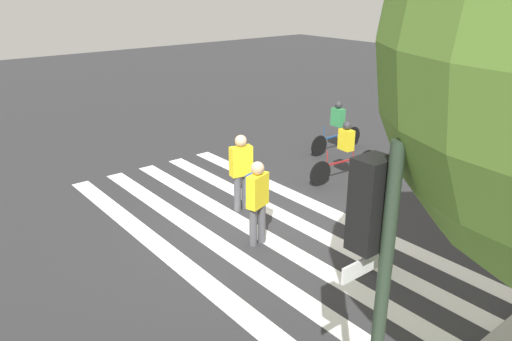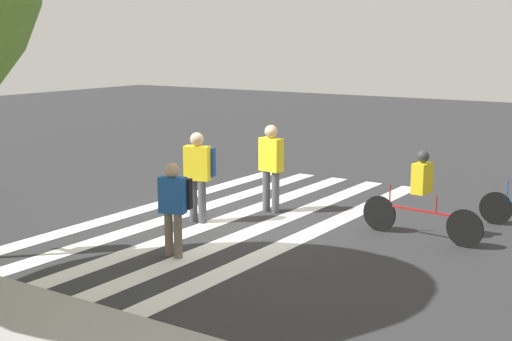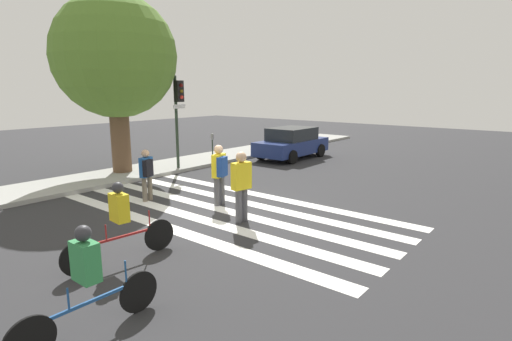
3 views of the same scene
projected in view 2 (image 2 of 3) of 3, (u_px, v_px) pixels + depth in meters
name	position (u px, v px, depth m)	size (l,w,h in m)	color
ground_plane	(226.00, 219.00, 14.31)	(60.00, 60.00, 0.00)	#2D2D30
crosswalk_stripes	(226.00, 219.00, 14.31)	(4.32, 10.00, 0.01)	white
pedestrian_child_with_backpack	(271.00, 163.00, 14.69)	(0.54, 0.31, 1.83)	#4C4C51
pedestrian_adult_tall_backpack	(199.00, 170.00, 13.88)	(0.54, 0.50, 1.78)	#4C4C51
pedestrian_adult_yellow_jacket	(175.00, 202.00, 11.67)	(0.48, 0.46, 1.59)	#6B6051
cyclist_mid_street	(421.00, 192.00, 12.73)	(2.34, 0.42, 1.62)	black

